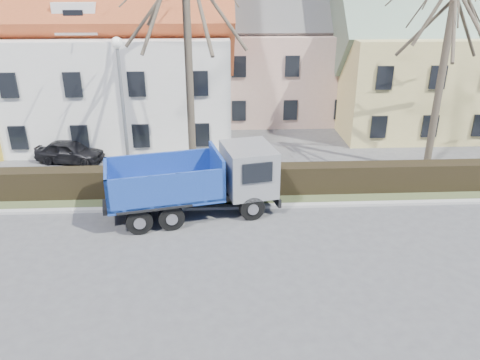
{
  "coord_description": "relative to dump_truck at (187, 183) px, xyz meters",
  "views": [
    {
      "loc": [
        -0.75,
        -13.44,
        9.05
      ],
      "look_at": [
        0.13,
        3.92,
        1.6
      ],
      "focal_mm": 35.0,
      "sensor_mm": 36.0,
      "label": 1
    }
  ],
  "objects": [
    {
      "name": "ground",
      "position": [
        2.04,
        -4.1,
        -1.44
      ],
      "size": [
        120.0,
        120.0,
        0.0
      ],
      "primitive_type": "plane",
      "color": "#48484B"
    },
    {
      "name": "curb_far",
      "position": [
        2.04,
        0.5,
        -1.38
      ],
      "size": [
        80.0,
        0.3,
        0.12
      ],
      "primitive_type": "cube",
      "color": "#A9A8A5",
      "rests_on": "ground"
    },
    {
      "name": "grass_strip",
      "position": [
        2.04,
        2.1,
        -1.39
      ],
      "size": [
        80.0,
        3.0,
        0.1
      ],
      "primitive_type": "cube",
      "color": "#404B2A",
      "rests_on": "ground"
    },
    {
      "name": "hedge",
      "position": [
        2.04,
        1.9,
        -0.79
      ],
      "size": [
        60.0,
        0.9,
        1.3
      ],
      "primitive_type": "cube",
      "color": "black",
      "rests_on": "ground"
    },
    {
      "name": "building_white",
      "position": [
        -10.96,
        11.9,
        3.31
      ],
      "size": [
        26.8,
        10.8,
        9.5
      ],
      "primitive_type": null,
      "color": "white",
      "rests_on": "ground"
    },
    {
      "name": "building_pink",
      "position": [
        6.04,
        15.9,
        2.56
      ],
      "size": [
        10.8,
        8.8,
        8.0
      ],
      "primitive_type": null,
      "color": "tan",
      "rests_on": "ground"
    },
    {
      "name": "building_yellow",
      "position": [
        18.04,
        12.9,
        2.81
      ],
      "size": [
        18.8,
        10.8,
        8.5
      ],
      "primitive_type": null,
      "color": "#D8C576",
      "rests_on": "ground"
    },
    {
      "name": "tree_1",
      "position": [
        0.04,
        4.4,
        4.89
      ],
      "size": [
        9.2,
        9.2,
        12.65
      ],
      "primitive_type": null,
      "color": "#473E31",
      "rests_on": "ground"
    },
    {
      "name": "tree_2",
      "position": [
        12.04,
        4.4,
        4.06
      ],
      "size": [
        8.0,
        8.0,
        11.0
      ],
      "primitive_type": null,
      "color": "#473E31",
      "rests_on": "ground"
    },
    {
      "name": "dump_truck",
      "position": [
        0.0,
        0.0,
        0.0
      ],
      "size": [
        7.58,
        4.13,
        2.87
      ],
      "primitive_type": null,
      "rotation": [
        0.0,
        0.0,
        0.21
      ],
      "color": "navy",
      "rests_on": "ground"
    },
    {
      "name": "streetlight",
      "position": [
        -2.84,
        2.9,
        2.05
      ],
      "size": [
        0.54,
        0.54,
        6.97
      ],
      "primitive_type": null,
      "color": "#929497",
      "rests_on": "ground"
    },
    {
      "name": "cart_frame",
      "position": [
        -3.29,
        0.61,
        -1.11
      ],
      "size": [
        0.75,
        0.46,
        0.66
      ],
      "primitive_type": null,
      "rotation": [
        0.0,
        0.0,
        -0.07
      ],
      "color": "silver",
      "rests_on": "ground"
    },
    {
      "name": "parked_car_a",
      "position": [
        -6.62,
        6.44,
        -0.82
      ],
      "size": [
        3.85,
        2.23,
        1.23
      ],
      "primitive_type": "imported",
      "rotation": [
        0.0,
        0.0,
        1.34
      ],
      "color": "black",
      "rests_on": "ground"
    }
  ]
}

